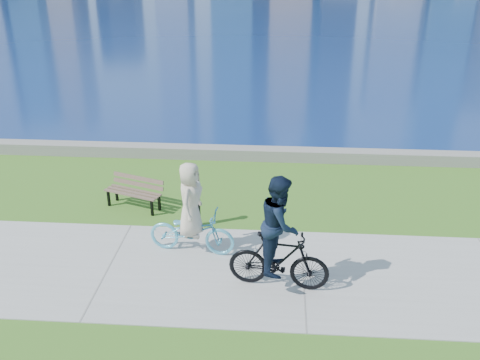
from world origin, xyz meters
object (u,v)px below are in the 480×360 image
object	(u,v)px
cyclist_man	(279,243)
bollard_lamp	(197,200)
cyclist_woman	(191,220)
park_bench	(135,190)

from	to	relation	value
cyclist_man	bollard_lamp	bearing A→B (deg)	46.49
cyclist_woman	cyclist_man	xyz separation A→B (m)	(1.86, -1.15, 0.22)
park_bench	cyclist_woman	size ratio (longest dim) A/B	0.76
park_bench	cyclist_man	xyz separation A→B (m)	(3.62, -3.18, 0.54)
park_bench	cyclist_woman	xyz separation A→B (m)	(1.76, -2.03, 0.32)
cyclist_woman	cyclist_man	size ratio (longest dim) A/B	0.88
bollard_lamp	cyclist_man	xyz separation A→B (m)	(1.91, -2.32, 0.34)
cyclist_woman	cyclist_man	bearing A→B (deg)	-114.23
bollard_lamp	cyclist_man	distance (m)	3.03
bollard_lamp	cyclist_man	bearing A→B (deg)	-50.60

